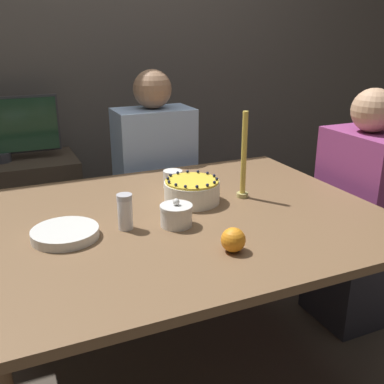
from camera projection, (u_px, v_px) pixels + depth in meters
name	position (u px, v px, depth m)	size (l,w,h in m)	color
ground_plane	(184.00, 373.00, 1.89)	(12.00, 12.00, 0.00)	#4C4238
wall_behind	(90.00, 41.00, 2.65)	(8.00, 0.05, 2.60)	#4C4742
dining_table	(183.00, 238.00, 1.67)	(1.44, 1.14, 0.72)	brown
cake	(192.00, 191.00, 1.75)	(0.22, 0.22, 0.10)	white
sugar_bowl	(176.00, 215.00, 1.54)	(0.11, 0.11, 0.10)	silver
sugar_shaker	(125.00, 212.00, 1.50)	(0.05, 0.05, 0.12)	white
plate_stack	(65.00, 233.00, 1.45)	(0.22, 0.22, 0.03)	silver
candle	(244.00, 162.00, 1.76)	(0.05, 0.05, 0.35)	tan
cup	(173.00, 179.00, 1.91)	(0.08, 0.08, 0.08)	white
orange_fruit_0	(233.00, 240.00, 1.36)	(0.08, 0.08, 0.08)	orange
person_man_blue_shirt	(156.00, 196.00, 2.44)	(0.40, 0.34, 1.18)	#595960
person_woman_floral	(358.00, 226.00, 2.12)	(0.34, 0.40, 1.13)	#2D2D38
side_cabinet	(11.00, 221.00, 2.54)	(0.77, 0.41, 0.69)	#382D23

